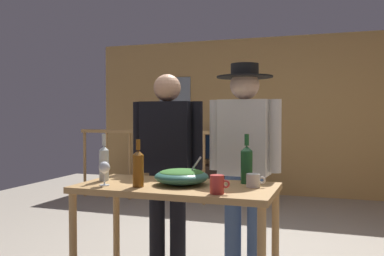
{
  "coord_description": "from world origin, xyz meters",
  "views": [
    {
      "loc": [
        0.96,
        -3.45,
        1.27
      ],
      "look_at": [
        -0.02,
        -0.58,
        1.18
      ],
      "focal_mm": 39.32,
      "sensor_mm": 36.0,
      "label": 1
    }
  ],
  "objects": [
    {
      "name": "back_wall",
      "position": [
        0.0,
        3.37,
        1.26
      ],
      "size": [
        6.04,
        0.1,
        2.52
      ],
      "primitive_type": "cube",
      "color": "tan",
      "rests_on": "ground_plane"
    },
    {
      "name": "mug_white",
      "position": [
        0.47,
        -0.82,
        0.86
      ],
      "size": [
        0.12,
        0.09,
        0.08
      ],
      "color": "white",
      "rests_on": "serving_table"
    },
    {
      "name": "person_standing_left",
      "position": [
        -0.34,
        -0.28,
        0.95
      ],
      "size": [
        0.6,
        0.24,
        1.61
      ],
      "rotation": [
        0.0,
        0.0,
        3.19
      ],
      "color": "black",
      "rests_on": "ground_plane"
    },
    {
      "name": "person_standing_right",
      "position": [
        0.3,
        -0.28,
        0.99
      ],
      "size": [
        0.56,
        0.43,
        1.67
      ],
      "rotation": [
        0.0,
        0.0,
        3.09
      ],
      "color": "#3D5684",
      "rests_on": "ground_plane"
    },
    {
      "name": "wine_bottle_clear",
      "position": [
        -0.56,
        -0.89,
        0.95
      ],
      "size": [
        0.07,
        0.07,
        0.33
      ],
      "color": "silver",
      "rests_on": "serving_table"
    },
    {
      "name": "wine_glass",
      "position": [
        -0.45,
        -1.07,
        0.93
      ],
      "size": [
        0.07,
        0.07,
        0.16
      ],
      "color": "silver",
      "rests_on": "serving_table"
    },
    {
      "name": "serving_table",
      "position": [
        -0.02,
        -0.89,
        0.72
      ],
      "size": [
        1.29,
        0.64,
        0.82
      ],
      "color": "#B2844C",
      "rests_on": "ground_plane"
    },
    {
      "name": "wine_bottle_amber",
      "position": [
        -0.22,
        -1.05,
        0.94
      ],
      "size": [
        0.07,
        0.07,
        0.3
      ],
      "color": "brown",
      "rests_on": "serving_table"
    },
    {
      "name": "stair_railing",
      "position": [
        -0.98,
        2.24,
        0.66
      ],
      "size": [
        2.84,
        0.1,
        1.1
      ],
      "color": "#B2844C",
      "rests_on": "ground_plane"
    },
    {
      "name": "mug_red",
      "position": [
        0.32,
        -1.11,
        0.87
      ],
      "size": [
        0.12,
        0.08,
        0.11
      ],
      "color": "#B7332D",
      "rests_on": "serving_table"
    },
    {
      "name": "wine_bottle_green",
      "position": [
        0.4,
        -0.69,
        0.95
      ],
      "size": [
        0.08,
        0.08,
        0.33
      ],
      "color": "#1E5628",
      "rests_on": "serving_table"
    },
    {
      "name": "salad_bowl",
      "position": [
        0.01,
        -0.87,
        0.88
      ],
      "size": [
        0.36,
        0.36,
        0.19
      ],
      "color": "#337060",
      "rests_on": "serving_table"
    },
    {
      "name": "flat_screen_tv",
      "position": [
        -0.78,
        2.99,
        0.76
      ],
      "size": [
        0.69,
        0.12,
        0.5
      ],
      "color": "black",
      "rests_on": "tv_console"
    },
    {
      "name": "tv_console",
      "position": [
        -0.78,
        3.02,
        0.23
      ],
      "size": [
        0.9,
        0.4,
        0.47
      ],
      "primitive_type": "cube",
      "color": "#38281E",
      "rests_on": "ground_plane"
    },
    {
      "name": "framed_picture",
      "position": [
        -1.66,
        3.31,
        1.62
      ],
      "size": [
        0.56,
        0.03,
        0.61
      ],
      "primitive_type": "cube",
      "color": "gray"
    }
  ]
}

